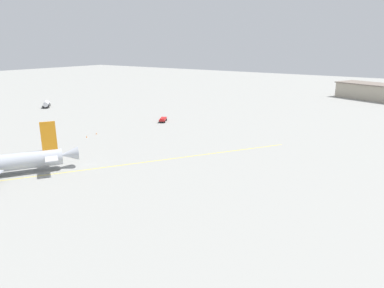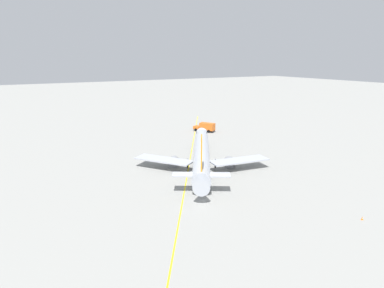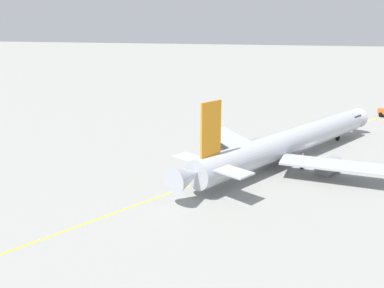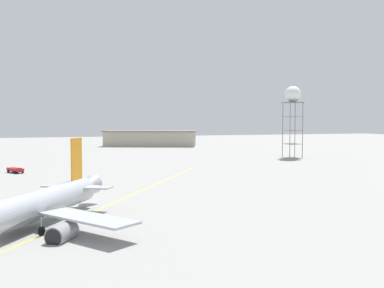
# 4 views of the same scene
# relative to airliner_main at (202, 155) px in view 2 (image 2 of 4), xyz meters

# --- Properties ---
(ground_plane) EXTENTS (600.00, 600.00, 0.00)m
(ground_plane) POSITION_rel_airliner_main_xyz_m (-1.54, 3.43, -2.59)
(ground_plane) COLOR gray
(airliner_main) EXTENTS (40.32, 27.75, 11.37)m
(airliner_main) POSITION_rel_airliner_main_xyz_m (0.00, 0.00, 0.00)
(airliner_main) COLOR #B2B7C1
(airliner_main) RESTS_ON ground_plane
(catering_truck_truck) EXTENTS (7.75, 5.80, 3.10)m
(catering_truck_truck) POSITION_rel_airliner_main_xyz_m (-32.05, 21.14, -0.93)
(catering_truck_truck) COLOR #232326
(catering_truck_truck) RESTS_ON ground_plane
(taxiway_centreline) EXTENTS (124.11, 79.00, 0.01)m
(taxiway_centreline) POSITION_rel_airliner_main_xyz_m (1.19, -4.28, -2.59)
(taxiway_centreline) COLOR yellow
(taxiway_centreline) RESTS_ON ground_plane
(safety_cone_near) EXTENTS (0.36, 0.36, 0.55)m
(safety_cone_near) POSITION_rel_airliner_main_xyz_m (36.66, 7.47, -2.32)
(safety_cone_near) COLOR orange
(safety_cone_near) RESTS_ON ground_plane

